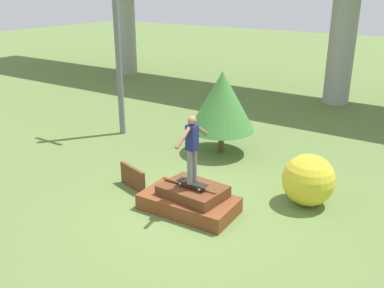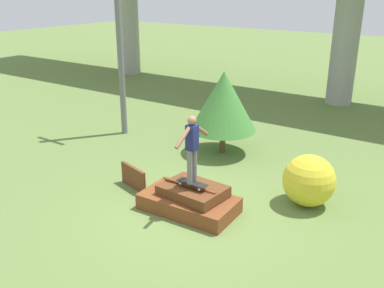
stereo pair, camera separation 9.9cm
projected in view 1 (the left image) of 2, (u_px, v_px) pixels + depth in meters
ground_plane at (189, 210)px, 9.87m from camera, size 80.00×80.00×0.00m
scrap_pile at (190, 200)px, 9.79m from camera, size 2.22×1.28×0.67m
scrap_plank_loose at (133, 178)px, 10.84m from camera, size 0.98×0.34×0.59m
skateboard at (192, 183)px, 9.54m from camera, size 0.75×0.25×0.09m
skater at (192, 145)px, 9.22m from camera, size 0.23×1.16×1.54m
utility_pole at (117, 32)px, 13.78m from camera, size 1.30×0.20×6.69m
tree_behind_left at (222, 101)px, 12.72m from camera, size 2.01×2.01×2.54m
bush_yellow_flowering at (308, 180)px, 9.97m from camera, size 1.23×1.23×1.23m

